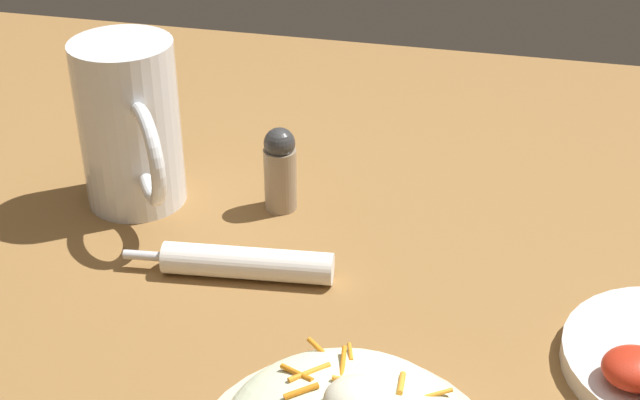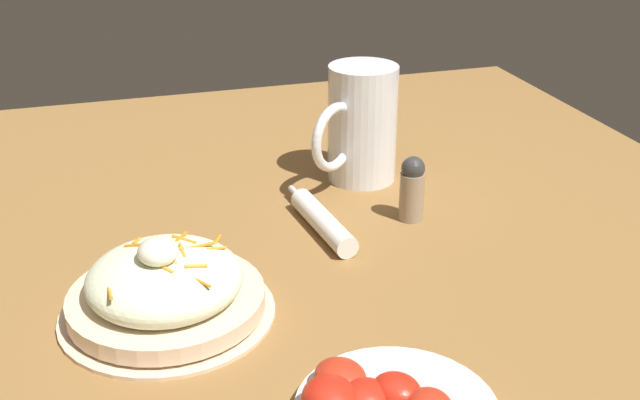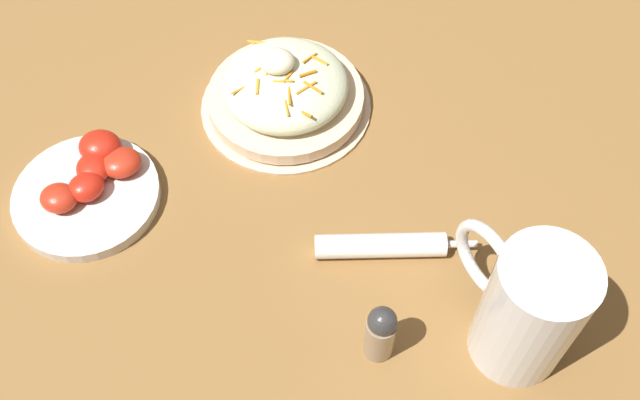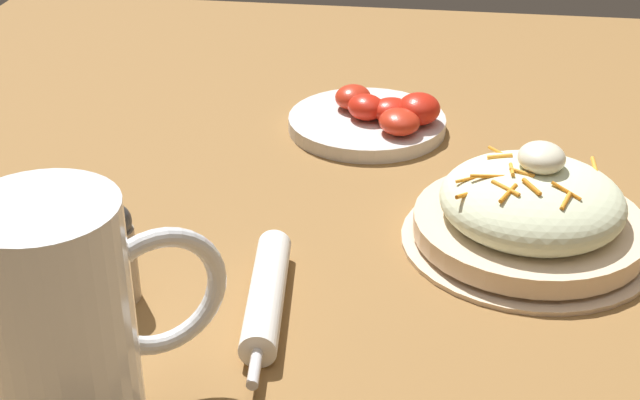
# 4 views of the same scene
# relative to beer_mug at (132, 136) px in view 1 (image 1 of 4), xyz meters

# --- Properties ---
(beer_mug) EXTENTS (0.12, 0.14, 0.16)m
(beer_mug) POSITION_rel_beer_mug_xyz_m (0.00, 0.00, 0.00)
(beer_mug) COLOR white
(beer_mug) RESTS_ON ground_plane
(napkin_roll) EXTENTS (0.19, 0.04, 0.03)m
(napkin_roll) POSITION_rel_beer_mug_xyz_m (0.14, -0.10, -0.06)
(napkin_roll) COLOR white
(napkin_roll) RESTS_ON ground_plane
(salt_shaker) EXTENTS (0.03, 0.03, 0.09)m
(salt_shaker) POSITION_rel_beer_mug_xyz_m (0.14, 0.02, -0.03)
(salt_shaker) COLOR gray
(salt_shaker) RESTS_ON ground_plane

